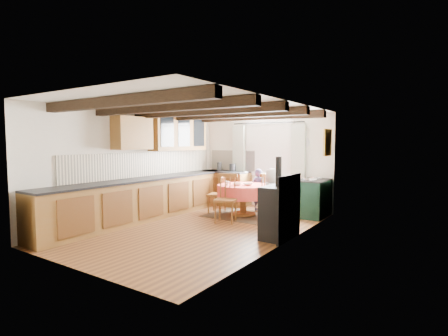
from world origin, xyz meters
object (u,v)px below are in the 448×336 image
Objects in this scene: chair_right at (273,196)px; child_right at (272,194)px; dining_table at (243,200)px; cup at (227,183)px; chair_near at (226,198)px; chair_left at (217,193)px; aga_range at (313,198)px; cast_iron_stove at (278,198)px; child_far at (259,190)px.

child_right is at bearing -154.96° from chair_right.
dining_table is 0.79m from child_right.
chair_near is at bearing -60.28° from cup.
chair_left reaches higher than aga_range.
chair_right is 0.70× the size of cast_iron_stove.
cast_iron_stove is at bearing -87.04° from aga_range.
cast_iron_stove is (2.20, -1.25, 0.26)m from chair_left.
chair_near is 1.05m from chair_left.
child_far is at bearing 70.48° from chair_near.
child_far is at bearing 74.47° from cup.
chair_near is at bearing 133.41° from child_right.
child_right is (-0.61, -0.91, 0.14)m from aga_range.
chair_right is at bearing 30.95° from chair_near.
child_right reaches higher than chair_right.
chair_near is 0.61m from cup.
aga_range is (0.66, 0.78, -0.07)m from chair_right.
dining_table is 0.78m from chair_near.
aga_range is 1.11m from child_right.
child_far is 1.07m from cup.
chair_left is (-0.72, -0.03, 0.11)m from dining_table.
chair_near is at bearing -88.52° from dining_table.
cup is at bearing 116.81° from chair_right.
dining_table is at bearing 84.74° from child_right.
child_right is (0.74, -0.78, 0.05)m from child_far.
dining_table is 1.05× the size of child_right.
dining_table is 0.82× the size of cast_iron_stove.
chair_right reaches higher than cup.
chair_near is at bearing 32.76° from chair_left.
cast_iron_stove reaches higher than chair_right.
dining_table is 0.73m from chair_right.
cast_iron_stove is 1.39× the size of child_far.
child_far is at bearing 53.74° from chair_right.
child_far is (-1.46, 2.00, -0.20)m from cast_iron_stove.
child_right is (-0.72, 1.21, -0.16)m from cast_iron_stove.
aga_range is 9.03× the size of cup.
child_far reaches higher than cup.
dining_table is 1.14× the size of child_far.
chair_right is 1.02m from aga_range.
dining_table is 1.28× the size of chair_left.
chair_left is 0.92× the size of chair_right.
child_right reaches higher than aga_range.
cast_iron_stove reaches higher than cup.
child_far is at bearing 122.61° from chair_left.
cast_iron_stove reaches higher than aga_range.
child_right reaches higher than chair_left.
chair_right reaches higher than chair_left.
aga_range reaches higher than dining_table.
child_far is (-1.35, -0.13, 0.09)m from aga_range.
aga_range is (1.37, 0.85, 0.07)m from dining_table.
cast_iron_stove is 1.27× the size of child_right.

